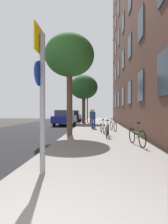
{
  "coord_description": "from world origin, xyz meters",
  "views": [
    {
      "loc": [
        0.95,
        -1.43,
        1.52
      ],
      "look_at": [
        0.1,
        9.88,
        1.46
      ],
      "focal_mm": 29.03,
      "sensor_mm": 36.0,
      "label": 1
    }
  ],
  "objects": [
    {
      "name": "bicycle_3",
      "position": [
        2.07,
        11.63,
        0.49
      ],
      "size": [
        0.48,
        1.64,
        0.95
      ],
      "color": "black",
      "rests_on": "sidewalk"
    },
    {
      "name": "sidewalk",
      "position": [
        1.1,
        15.0,
        0.06
      ],
      "size": [
        4.2,
        38.0,
        0.12
      ],
      "primitive_type": "cube",
      "color": "gray",
      "rests_on": "ground"
    },
    {
      "name": "bicycle_1",
      "position": [
        1.5,
        8.51,
        0.49
      ],
      "size": [
        0.42,
        1.7,
        0.95
      ],
      "color": "black",
      "rests_on": "sidewalk"
    },
    {
      "name": "tree_near",
      "position": [
        -0.69,
        9.11,
        4.73
      ],
      "size": [
        2.9,
        2.9,
        5.9
      ],
      "color": "brown",
      "rests_on": "sidewalk"
    },
    {
      "name": "sign_post",
      "position": [
        -0.31,
        2.54,
        2.02
      ],
      "size": [
        0.16,
        0.6,
        3.29
      ],
      "color": "gray",
      "rests_on": "sidewalk"
    },
    {
      "name": "traffic_light",
      "position": [
        -0.37,
        20.53,
        2.7
      ],
      "size": [
        0.43,
        0.24,
        3.78
      ],
      "color": "black",
      "rests_on": "sidewalk"
    },
    {
      "name": "bicycle_0",
      "position": [
        2.55,
        6.09,
        0.5
      ],
      "size": [
        0.47,
        1.76,
        0.97
      ],
      "color": "black",
      "rests_on": "sidewalk"
    },
    {
      "name": "car_0",
      "position": [
        -2.52,
        17.66,
        0.84
      ],
      "size": [
        2.02,
        4.46,
        1.62
      ],
      "color": "navy",
      "rests_on": "road_asphalt"
    },
    {
      "name": "pedestrian_1",
      "position": [
        0.24,
        19.22,
        1.04
      ],
      "size": [
        0.45,
        0.45,
        1.61
      ],
      "color": "maroon",
      "rests_on": "sidewalk"
    },
    {
      "name": "car_1",
      "position": [
        -2.58,
        25.52,
        0.84
      ],
      "size": [
        1.94,
        4.35,
        1.62
      ],
      "color": "black",
      "rests_on": "road_asphalt"
    },
    {
      "name": "road_asphalt",
      "position": [
        -4.5,
        15.0,
        0.01
      ],
      "size": [
        7.0,
        38.0,
        0.01
      ],
      "primitive_type": "cube",
      "color": "black",
      "rests_on": "ground"
    },
    {
      "name": "bicycle_2",
      "position": [
        1.28,
        10.17,
        0.47
      ],
      "size": [
        0.44,
        1.58,
        0.91
      ],
      "color": "black",
      "rests_on": "sidewalk"
    },
    {
      "name": "building_facade",
      "position": [
        3.69,
        14.5,
        11.16
      ],
      "size": [
        0.56,
        27.0,
        22.29
      ],
      "color": "#513328",
      "rests_on": "ground"
    },
    {
      "name": "ground_plane",
      "position": [
        -2.4,
        15.0,
        0.0
      ],
      "size": [
        41.8,
        41.8,
        0.0
      ],
      "primitive_type": "plane",
      "color": "#332D28"
    },
    {
      "name": "pedestrian_0",
      "position": [
        0.61,
        13.06,
        1.01
      ],
      "size": [
        0.44,
        0.44,
        1.56
      ],
      "color": "navy",
      "rests_on": "sidewalk"
    },
    {
      "name": "tree_far",
      "position": [
        -0.66,
        19.61,
        4.28
      ],
      "size": [
        3.25,
        3.25,
        5.58
      ],
      "color": "brown",
      "rests_on": "sidewalk"
    }
  ]
}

